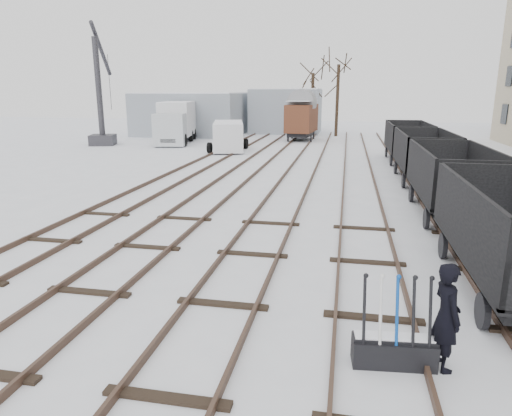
% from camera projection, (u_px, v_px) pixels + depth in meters
% --- Properties ---
extents(ground, '(120.00, 120.00, 0.00)m').
position_uv_depth(ground, '(223.00, 305.00, 9.33)').
color(ground, white).
rests_on(ground, ground).
extents(tracks, '(13.90, 52.00, 0.16)m').
position_uv_depth(tracks, '(296.00, 179.00, 22.30)').
color(tracks, black).
rests_on(tracks, ground).
extents(shed_left, '(10.00, 8.00, 4.10)m').
position_uv_depth(shed_left, '(192.00, 114.00, 45.46)').
color(shed_left, '#96A0A9').
rests_on(shed_left, ground).
extents(shed_right, '(7.00, 6.00, 4.50)m').
position_uv_depth(shed_right, '(286.00, 111.00, 47.52)').
color(shed_right, '#96A0A9').
rests_on(shed_right, ground).
extents(ground_frame, '(1.33, 0.54, 1.49)m').
position_uv_depth(ground_frame, '(394.00, 349.00, 7.25)').
color(ground_frame, black).
rests_on(ground_frame, ground).
extents(worker, '(0.58, 0.73, 1.75)m').
position_uv_depth(worker, '(446.00, 316.00, 7.05)').
color(worker, black).
rests_on(worker, ground).
extents(freight_wagon_b, '(2.33, 5.82, 2.37)m').
position_uv_depth(freight_wagon_b, '(451.00, 190.00, 15.88)').
color(freight_wagon_b, black).
rests_on(freight_wagon_b, ground).
extents(freight_wagon_c, '(2.33, 5.82, 2.37)m').
position_uv_depth(freight_wagon_c, '(423.00, 163.00, 21.96)').
color(freight_wagon_c, black).
rests_on(freight_wagon_c, ground).
extents(freight_wagon_d, '(2.33, 5.82, 2.37)m').
position_uv_depth(freight_wagon_d, '(407.00, 147.00, 28.03)').
color(freight_wagon_d, black).
rests_on(freight_wagon_d, ground).
extents(box_van_wagon, '(2.81, 4.70, 3.43)m').
position_uv_depth(box_van_wagon, '(302.00, 117.00, 39.93)').
color(box_van_wagon, black).
rests_on(box_van_wagon, ground).
extents(lorry, '(3.35, 7.69, 3.37)m').
position_uv_depth(lorry, '(176.00, 122.00, 38.01)').
color(lorry, black).
rests_on(lorry, ground).
extents(panel_van, '(3.16, 5.12, 2.10)m').
position_uv_depth(panel_van, '(228.00, 136.00, 33.05)').
color(panel_van, silver).
rests_on(panel_van, ground).
extents(crane, '(2.31, 5.59, 9.37)m').
position_uv_depth(crane, '(102.00, 114.00, 36.49)').
color(crane, '#2F2E33').
rests_on(crane, ground).
extents(tree_far_left, '(0.30, 0.30, 5.92)m').
position_uv_depth(tree_far_left, '(312.00, 104.00, 44.66)').
color(tree_far_left, black).
rests_on(tree_far_left, ground).
extents(tree_far_right, '(0.30, 0.30, 6.65)m').
position_uv_depth(tree_far_right, '(337.00, 101.00, 43.22)').
color(tree_far_right, black).
rests_on(tree_far_right, ground).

